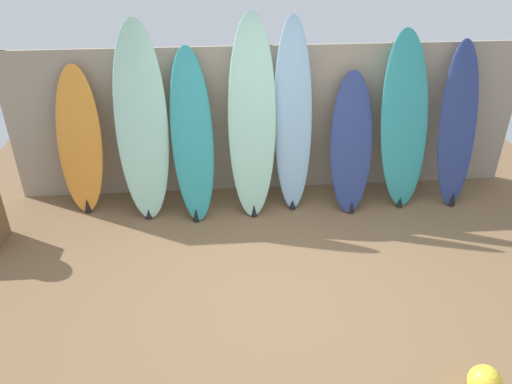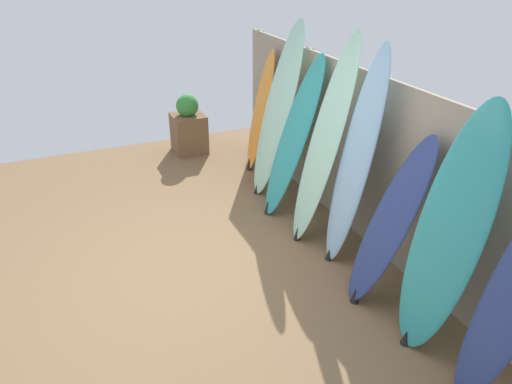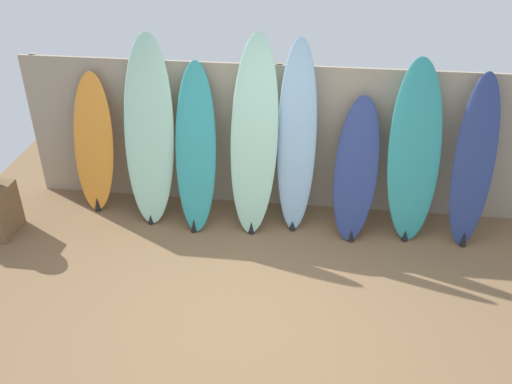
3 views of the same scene
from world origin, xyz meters
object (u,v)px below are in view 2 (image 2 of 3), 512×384
Objects in this scene: surfboard_teal_2 at (294,138)px; surfboard_teal_6 at (449,233)px; surfboard_navy_5 at (390,223)px; surfboard_seafoam_1 at (278,111)px; surfboard_orange_0 at (260,113)px; planter_box at (189,127)px; surfboard_skyblue_4 at (356,160)px; surfboard_seafoam_3 at (324,143)px.

surfboard_teal_2 is 2.43m from surfboard_teal_6.
surfboard_teal_2 is at bearing -179.05° from surfboard_teal_6.
surfboard_seafoam_1 is at bearing 178.54° from surfboard_navy_5.
surfboard_orange_0 is 1.87× the size of planter_box.
surfboard_teal_6 is (1.29, -0.03, -0.08)m from surfboard_skyblue_4.
surfboard_seafoam_1 is at bearing 20.36° from planter_box.
surfboard_teal_2 reaches higher than planter_box.
surfboard_teal_6 is (0.61, 0.04, 0.23)m from surfboard_navy_5.
surfboard_teal_6 is at bearing -1.64° from surfboard_orange_0.
surfboard_orange_0 is at bearing 173.03° from surfboard_seafoam_1.
planter_box is (-4.11, -0.59, -0.38)m from surfboard_navy_5.
planter_box is (-2.97, -0.59, -0.70)m from surfboard_seafoam_3.
surfboard_skyblue_4 reaches higher than surfboard_orange_0.
surfboard_teal_2 is at bearing 179.81° from surfboard_seafoam_3.
surfboard_seafoam_1 is at bearing -179.62° from surfboard_skyblue_4.
surfboard_teal_2 is at bearing 179.90° from surfboard_navy_5.
surfboard_orange_0 is 2.43m from surfboard_skyblue_4.
surfboard_seafoam_1 is at bearing -6.97° from surfboard_orange_0.
surfboard_navy_5 is at bearing -175.94° from surfboard_teal_6.
surfboard_skyblue_4 is 3.56m from planter_box.
surfboard_navy_5 is 0.77× the size of surfboard_teal_6.
surfboard_seafoam_3 reaches higher than surfboard_teal_2.
surfboard_seafoam_3 reaches higher than surfboard_seafoam_1.
surfboard_teal_6 is (3.70, -0.11, 0.17)m from surfboard_orange_0.
surfboard_seafoam_1 reaches higher than planter_box.
surfboard_seafoam_3 is at bearing 179.96° from surfboard_navy_5.
surfboard_orange_0 reaches higher than planter_box.
surfboard_orange_0 is at bearing 35.88° from planter_box.
surfboard_skyblue_4 is at bearing -1.85° from surfboard_orange_0.
surfboard_navy_5 is at bearing -1.46° from surfboard_seafoam_1.
surfboard_teal_6 is at bearing 1.38° from surfboard_seafoam_3.
surfboard_navy_5 is 1.72× the size of planter_box.
surfboard_navy_5 is (1.82, -0.00, -0.16)m from surfboard_teal_2.
surfboard_seafoam_1 reaches higher than surfboard_navy_5.
surfboard_skyblue_4 is 2.42× the size of planter_box.
surfboard_teal_6 is 4.80m from planter_box.
surfboard_orange_0 is 1.33m from planter_box.
surfboard_seafoam_3 reaches higher than surfboard_orange_0.
surfboard_seafoam_3 is (1.22, -0.06, 0.02)m from surfboard_seafoam_1.
surfboard_skyblue_4 is at bearing 3.44° from surfboard_teal_2.
surfboard_teal_2 is 1.82m from surfboard_navy_5.
surfboard_orange_0 is 0.77m from surfboard_seafoam_1.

